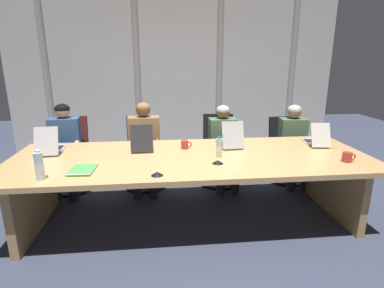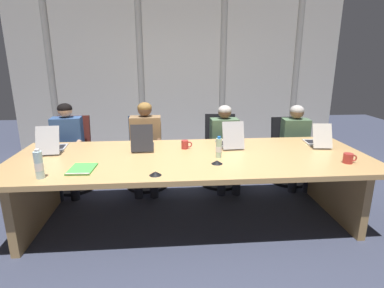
{
  "view_description": "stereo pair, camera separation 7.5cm",
  "coord_description": "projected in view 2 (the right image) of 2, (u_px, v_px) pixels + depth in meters",
  "views": [
    {
      "loc": [
        -0.32,
        -3.07,
        1.74
      ],
      "look_at": [
        0.02,
        0.11,
        0.84
      ],
      "focal_mm": 28.63,
      "sensor_mm": 36.0,
      "label": 1
    },
    {
      "loc": [
        -0.25,
        -3.08,
        1.74
      ],
      "look_at": [
        0.02,
        0.11,
        0.84
      ],
      "focal_mm": 28.63,
      "sensor_mm": 36.0,
      "label": 2
    }
  ],
  "objects": [
    {
      "name": "water_bottle_primary",
      "position": [
        219.0,
        148.0,
        3.17
      ],
      "size": [
        0.06,
        0.06,
        0.23
      ],
      "color": "#ADD1B2",
      "rests_on": "conference_table"
    },
    {
      "name": "person_left_end",
      "position": [
        67.0,
        144.0,
        3.99
      ],
      "size": [
        0.42,
        0.57,
        1.18
      ],
      "rotation": [
        0.0,
        0.0,
        -1.49
      ],
      "color": "#335184",
      "rests_on": "ground_plane"
    },
    {
      "name": "person_left_mid",
      "position": [
        146.0,
        141.0,
        4.08
      ],
      "size": [
        0.42,
        0.55,
        1.18
      ],
      "rotation": [
        0.0,
        0.0,
        -1.55
      ],
      "color": "olive",
      "rests_on": "ground_plane"
    },
    {
      "name": "spiral_notepad",
      "position": [
        82.0,
        169.0,
        2.84
      ],
      "size": [
        0.23,
        0.32,
        0.03
      ],
      "rotation": [
        0.0,
        0.0,
        -0.05
      ],
      "color": "#4CB74C",
      "rests_on": "conference_table"
    },
    {
      "name": "laptop_left_mid",
      "position": [
        143.0,
        144.0,
        3.47
      ],
      "size": [
        0.25,
        0.38,
        0.31
      ],
      "rotation": [
        0.0,
        0.0,
        1.59
      ],
      "color": "#2D2D33",
      "rests_on": "conference_table"
    },
    {
      "name": "coffee_mug_far",
      "position": [
        348.0,
        158.0,
        3.02
      ],
      "size": [
        0.14,
        0.09,
        0.1
      ],
      "color": "#B2332D",
      "rests_on": "conference_table"
    },
    {
      "name": "office_chair_right_mid",
      "position": [
        289.0,
        157.0,
        4.48
      ],
      "size": [
        0.6,
        0.6,
        0.91
      ],
      "rotation": [
        0.0,
        0.0,
        -1.5
      ],
      "color": "black",
      "rests_on": "ground_plane"
    },
    {
      "name": "office_chair_left_mid",
      "position": [
        146.0,
        160.0,
        4.31
      ],
      "size": [
        0.6,
        0.61,
        0.96
      ],
      "rotation": [
        0.0,
        0.0,
        -1.42
      ],
      "color": "navy",
      "rests_on": "ground_plane"
    },
    {
      "name": "conference_table",
      "position": [
        191.0,
        169.0,
        3.28
      ],
      "size": [
        3.78,
        1.36,
        0.74
      ],
      "color": "tan",
      "rests_on": "ground_plane"
    },
    {
      "name": "laptop_left_end",
      "position": [
        52.0,
        146.0,
        3.41
      ],
      "size": [
        0.27,
        0.46,
        0.31
      ],
      "rotation": [
        0.0,
        0.0,
        1.65
      ],
      "color": "#BCBCC1",
      "rests_on": "conference_table"
    },
    {
      "name": "conference_mic_middle",
      "position": [
        217.0,
        162.0,
        3.0
      ],
      "size": [
        0.11,
        0.11,
        0.03
      ],
      "primitive_type": "cone",
      "color": "black",
      "rests_on": "conference_table"
    },
    {
      "name": "person_center",
      "position": [
        225.0,
        142.0,
        4.16
      ],
      "size": [
        0.39,
        0.55,
        1.13
      ],
      "rotation": [
        0.0,
        0.0,
        -1.54
      ],
      "color": "#4C6B4C",
      "rests_on": "ground_plane"
    },
    {
      "name": "laptop_center",
      "position": [
        230.0,
        141.0,
        3.58
      ],
      "size": [
        0.27,
        0.43,
        0.32
      ],
      "rotation": [
        0.0,
        0.0,
        1.63
      ],
      "color": "#BCBCC1",
      "rests_on": "conference_table"
    },
    {
      "name": "curtain_backdrop",
      "position": [
        179.0,
        70.0,
        5.74
      ],
      "size": [
        6.08,
        0.17,
        3.06
      ],
      "color": "beige",
      "rests_on": "ground_plane"
    },
    {
      "name": "conference_mic_left_side",
      "position": [
        155.0,
        173.0,
        2.71
      ],
      "size": [
        0.11,
        0.11,
        0.03
      ],
      "primitive_type": "cone",
      "color": "black",
      "rests_on": "conference_table"
    },
    {
      "name": "office_chair_left_end",
      "position": [
        74.0,
        162.0,
        4.23
      ],
      "size": [
        0.6,
        0.6,
        0.97
      ],
      "rotation": [
        0.0,
        0.0,
        -1.57
      ],
      "color": "#511E19",
      "rests_on": "ground_plane"
    },
    {
      "name": "coffee_mug_near",
      "position": [
        185.0,
        145.0,
        3.49
      ],
      "size": [
        0.13,
        0.08,
        0.1
      ],
      "color": "#B2332D",
      "rests_on": "conference_table"
    },
    {
      "name": "office_chair_center",
      "position": [
        220.0,
        158.0,
        4.39
      ],
      "size": [
        0.6,
        0.6,
        0.97
      ],
      "rotation": [
        0.0,
        0.0,
        -1.65
      ],
      "color": "black",
      "rests_on": "ground_plane"
    },
    {
      "name": "water_bottle_secondary",
      "position": [
        39.0,
        165.0,
        2.61
      ],
      "size": [
        0.07,
        0.07,
        0.26
      ],
      "color": "silver",
      "rests_on": "conference_table"
    },
    {
      "name": "laptop_right_mid",
      "position": [
        317.0,
        141.0,
        3.63
      ],
      "size": [
        0.26,
        0.44,
        0.28
      ],
      "rotation": [
        0.0,
        0.0,
        1.46
      ],
      "color": "beige",
      "rests_on": "conference_table"
    },
    {
      "name": "ground_plane",
      "position": [
        191.0,
        218.0,
        3.44
      ],
      "size": [
        12.16,
        12.16,
        0.0
      ],
      "primitive_type": "plane",
      "color": "#383D51"
    },
    {
      "name": "person_right_mid",
      "position": [
        297.0,
        141.0,
        4.24
      ],
      "size": [
        0.41,
        0.57,
        1.12
      ],
      "rotation": [
        0.0,
        0.0,
        -1.66
      ],
      "color": "#4C6B4C",
      "rests_on": "ground_plane"
    }
  ]
}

